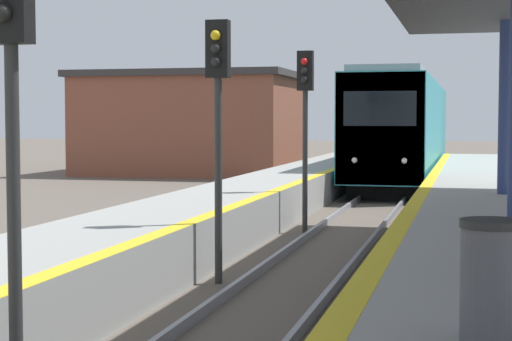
% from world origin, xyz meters
% --- Properties ---
extents(train, '(2.76, 21.75, 4.31)m').
position_xyz_m(train, '(0.00, 35.63, 2.19)').
color(train, black).
rests_on(train, ground).
extents(signal_near, '(0.36, 0.31, 4.15)m').
position_xyz_m(signal_near, '(-1.13, 5.31, 2.92)').
color(signal_near, '#2D2D2D').
rests_on(signal_near, ground).
extents(signal_mid, '(0.36, 0.31, 4.15)m').
position_xyz_m(signal_mid, '(-1.17, 11.60, 2.92)').
color(signal_mid, '#2D2D2D').
rests_on(signal_mid, ground).
extents(signal_far, '(0.36, 0.31, 4.15)m').
position_xyz_m(signal_far, '(-0.98, 17.90, 2.92)').
color(signal_far, '#2D2D2D').
rests_on(signal_far, ground).
extents(trash_bin, '(0.48, 0.48, 0.91)m').
position_xyz_m(trash_bin, '(2.85, 5.18, 1.42)').
color(trash_bin, '#4C4C51').
rests_on(trash_bin, platform_right).
extents(station_building, '(10.06, 6.93, 4.79)m').
position_xyz_m(station_building, '(-10.16, 37.14, 2.41)').
color(station_building, brown).
rests_on(station_building, ground).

